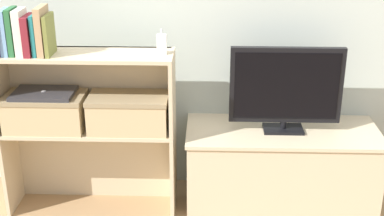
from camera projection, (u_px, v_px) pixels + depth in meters
tv_stand at (280, 167)px, 3.07m from camera, size 1.08×0.46×0.46m
tv at (286, 88)px, 2.89m from camera, size 0.61×0.14×0.48m
bookshelf_lower_tier at (94, 154)px, 3.05m from camera, size 0.94×0.27×0.50m
bookshelf_upper_tier at (88, 78)px, 2.88m from camera, size 0.94×0.27×0.42m
book_skyblue at (6, 32)px, 2.70m from camera, size 0.04×0.13×0.23m
book_forest at (13, 31)px, 2.70m from camera, size 0.03×0.13×0.24m
book_ivory at (21, 32)px, 2.70m from camera, size 0.04×0.13×0.23m
book_maroon at (29, 35)px, 2.71m from camera, size 0.04×0.15×0.20m
book_teal at (36, 34)px, 2.70m from camera, size 0.02×0.14×0.21m
book_tan at (42, 31)px, 2.70m from camera, size 0.03×0.16×0.25m
book_olive at (49, 35)px, 2.70m from camera, size 0.02×0.15×0.21m
baby_monitor at (162, 44)px, 2.73m from camera, size 0.05×0.03×0.13m
storage_basket_left at (46, 110)px, 2.88m from camera, size 0.43×0.24×0.19m
storage_basket_right at (129, 111)px, 2.86m from camera, size 0.43×0.24×0.19m
laptop at (44, 93)px, 2.84m from camera, size 0.32×0.22×0.02m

